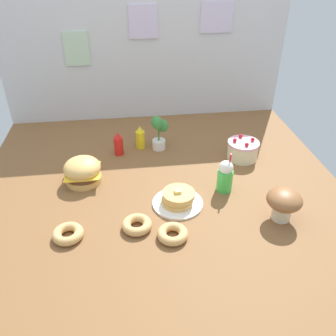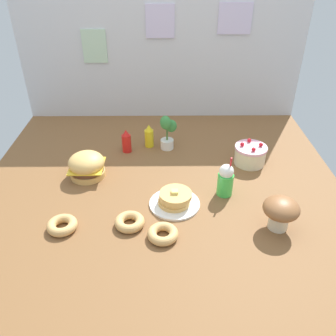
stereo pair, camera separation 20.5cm
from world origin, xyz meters
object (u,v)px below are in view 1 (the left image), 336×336
(donut_pink_glaze, at_px, (68,234))
(donut_vanilla, at_px, (173,234))
(mustard_bottle, at_px, (140,138))
(cream_soda_cup, at_px, (225,176))
(burger, at_px, (83,171))
(mushroom_stool, at_px, (284,202))
(donut_chocolate, at_px, (137,225))
(pancake_stack, at_px, (178,199))
(ketchup_bottle, at_px, (118,144))
(layer_cake, at_px, (243,150))
(potted_plant, at_px, (159,131))

(donut_pink_glaze, relative_size, donut_vanilla, 1.00)
(mustard_bottle, distance_m, cream_soda_cup, 0.75)
(burger, height_order, mushroom_stool, mushroom_stool)
(mustard_bottle, bearing_deg, cream_soda_cup, -51.25)
(donut_chocolate, xyz_separation_m, mushroom_stool, (0.78, -0.02, 0.09))
(pancake_stack, xyz_separation_m, cream_soda_cup, (0.30, 0.10, 0.06))
(burger, distance_m, mushroom_stool, 1.19)
(pancake_stack, relative_size, mushroom_stool, 1.55)
(donut_vanilla, bearing_deg, donut_pink_glaze, 172.60)
(donut_vanilla, bearing_deg, mustard_bottle, 96.15)
(mushroom_stool, bearing_deg, ketchup_bottle, 137.17)
(donut_chocolate, distance_m, donut_vanilla, 0.20)
(ketchup_bottle, bearing_deg, mustard_bottle, 25.32)
(ketchup_bottle, xyz_separation_m, mushroom_stool, (0.86, -0.80, 0.03))
(donut_pink_glaze, xyz_separation_m, mushroom_stool, (1.13, 0.00, 0.09))
(donut_vanilla, height_order, mushroom_stool, mushroom_stool)
(pancake_stack, xyz_separation_m, mushroom_stool, (0.54, -0.19, 0.07))
(mustard_bottle, height_order, donut_vanilla, mustard_bottle)
(pancake_stack, xyz_separation_m, layer_cake, (0.52, 0.44, 0.03))
(mustard_bottle, relative_size, donut_vanilla, 1.08)
(potted_plant, bearing_deg, mushroom_stool, -55.70)
(layer_cake, relative_size, donut_vanilla, 1.34)
(potted_plant, bearing_deg, pancake_stack, -86.77)
(donut_chocolate, bearing_deg, donut_pink_glaze, -176.36)
(ketchup_bottle, distance_m, potted_plant, 0.30)
(burger, relative_size, donut_chocolate, 1.43)
(burger, relative_size, mushroom_stool, 1.21)
(donut_vanilla, distance_m, potted_plant, 0.92)
(mustard_bottle, xyz_separation_m, cream_soda_cup, (0.47, -0.58, 0.02))
(donut_pink_glaze, distance_m, mushroom_stool, 1.13)
(cream_soda_cup, xyz_separation_m, mushroom_stool, (0.24, -0.29, 0.01))
(mushroom_stool, bearing_deg, mustard_bottle, 128.92)
(cream_soda_cup, height_order, donut_vanilla, cream_soda_cup)
(pancake_stack, distance_m, donut_vanilla, 0.27)
(mustard_bottle, bearing_deg, ketchup_bottle, -154.68)
(ketchup_bottle, height_order, potted_plant, potted_plant)
(layer_cake, relative_size, potted_plant, 0.82)
(burger, xyz_separation_m, donut_chocolate, (0.31, -0.47, -0.05))
(layer_cake, relative_size, mustard_bottle, 1.25)
(ketchup_bottle, relative_size, donut_pink_glaze, 1.08)
(donut_vanilla, bearing_deg, pancake_stack, 75.64)
(ketchup_bottle, xyz_separation_m, potted_plant, (0.29, 0.04, 0.06))
(pancake_stack, height_order, cream_soda_cup, cream_soda_cup)
(burger, relative_size, ketchup_bottle, 1.33)
(donut_vanilla, xyz_separation_m, mushroom_stool, (0.60, 0.07, 0.09))
(mustard_bottle, height_order, donut_pink_glaze, mustard_bottle)
(donut_vanilla, height_order, potted_plant, potted_plant)
(layer_cake, bearing_deg, mustard_bottle, 160.63)
(burger, relative_size, mustard_bottle, 1.33)
(ketchup_bottle, bearing_deg, donut_pink_glaze, -108.48)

